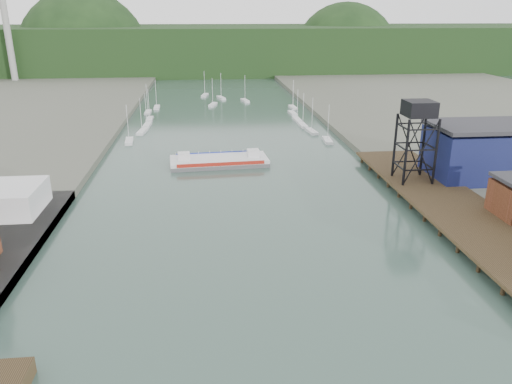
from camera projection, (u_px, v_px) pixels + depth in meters
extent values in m
cube|color=black|center=(451.00, 204.00, 89.22)|extent=(14.00, 70.00, 0.50)
cylinder|color=black|center=(418.00, 210.00, 89.02)|extent=(0.60, 0.60, 2.20)
cylinder|color=black|center=(482.00, 208.00, 90.16)|extent=(0.60, 0.60, 2.20)
cylinder|color=black|center=(406.00, 153.00, 95.80)|extent=(0.50, 0.50, 13.00)
cylinder|color=black|center=(436.00, 152.00, 96.38)|extent=(0.50, 0.50, 13.00)
cylinder|color=black|center=(395.00, 145.00, 101.42)|extent=(0.50, 0.50, 13.00)
cylinder|color=black|center=(423.00, 145.00, 101.99)|extent=(0.50, 0.50, 13.00)
cube|color=black|center=(419.00, 109.00, 96.18)|extent=(5.50, 5.50, 3.00)
cube|color=#0D103B|center=(480.00, 154.00, 102.90)|extent=(20.00, 14.00, 10.00)
cube|color=#2D2D33|center=(484.00, 126.00, 100.90)|extent=(20.50, 14.50, 0.80)
cube|color=silver|center=(129.00, 141.00, 138.67)|extent=(2.67, 7.65, 0.90)
cube|color=silver|center=(142.00, 132.00, 149.56)|extent=(2.81, 7.67, 0.90)
cube|color=silver|center=(147.00, 126.00, 157.91)|extent=(2.35, 7.59, 0.90)
cube|color=silver|center=(150.00, 119.00, 167.18)|extent=(2.01, 7.50, 0.90)
cube|color=silver|center=(148.00, 112.00, 178.46)|extent=(2.00, 7.50, 0.90)
cube|color=silver|center=(157.00, 107.00, 187.89)|extent=(2.16, 7.54, 0.90)
cube|color=silver|center=(327.00, 141.00, 139.40)|extent=(2.53, 7.62, 0.90)
cube|color=silver|center=(312.00, 132.00, 149.93)|extent=(2.76, 7.67, 0.90)
cube|color=silver|center=(303.00, 125.00, 158.05)|extent=(2.22, 7.56, 0.90)
cube|color=silver|center=(297.00, 120.00, 166.45)|extent=(2.18, 7.54, 0.90)
cube|color=silver|center=(293.00, 113.00, 176.87)|extent=(2.46, 7.61, 0.90)
cube|color=silver|center=(293.00, 107.00, 187.94)|extent=(2.48, 7.61, 0.90)
cube|color=silver|center=(213.00, 105.00, 193.50)|extent=(3.78, 7.76, 0.90)
cube|color=silver|center=(245.00, 101.00, 202.25)|extent=(3.31, 7.74, 0.90)
cube|color=silver|center=(221.00, 98.00, 208.84)|extent=(3.76, 7.76, 0.90)
cube|color=silver|center=(205.00, 95.00, 215.68)|extent=(3.40, 7.74, 0.90)
cylinder|color=#9D9D98|center=(6.00, 21.00, 244.15)|extent=(3.20, 3.20, 60.00)
cube|color=black|center=(213.00, 49.00, 320.85)|extent=(500.00, 120.00, 28.00)
sphere|color=black|center=(86.00, 56.00, 314.55)|extent=(80.00, 80.00, 80.00)
sphere|color=black|center=(345.00, 56.00, 340.86)|extent=(70.00, 70.00, 70.00)
cube|color=#555457|center=(219.00, 163.00, 118.48)|extent=(23.47, 10.74, 0.92)
cube|color=silver|center=(219.00, 159.00, 118.20)|extent=(23.47, 10.74, 0.73)
cube|color=#A91F13|center=(221.00, 164.00, 113.86)|extent=(20.09, 1.56, 0.82)
cube|color=#16279A|center=(217.00, 154.00, 122.42)|extent=(20.09, 1.56, 0.82)
cube|color=silver|center=(184.00, 157.00, 116.50)|extent=(2.93, 2.93, 1.83)
cube|color=silver|center=(253.00, 153.00, 119.16)|extent=(2.93, 2.93, 1.83)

